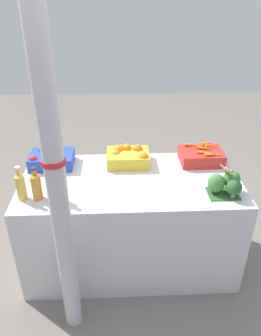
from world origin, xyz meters
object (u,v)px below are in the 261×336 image
carrot_crate (202,156)px  juice_bottle_amber (36,186)px  apple_crate (51,158)px  juice_bottle_ruby (52,184)px  juice_bottle_golden (21,186)px  support_pole (54,169)px  orange_crate (128,156)px  broccoli_pile (226,183)px  sparrow_bird (228,170)px

carrot_crate → juice_bottle_amber: bearing=-159.4°
apple_crate → juice_bottle_ruby: juice_bottle_ruby is taller
juice_bottle_golden → support_pole: bearing=-48.8°
orange_crate → broccoli_pile: size_ratio=1.48×
juice_bottle_golden → juice_bottle_ruby: juice_bottle_ruby is taller
support_pole → carrot_crate: (1.07, 0.86, -0.40)m
juice_bottle_golden → juice_bottle_ruby: (0.22, 0.00, 0.01)m
juice_bottle_amber → juice_bottle_ruby: size_ratio=0.91×
carrot_crate → juice_bottle_amber: (-1.29, -0.48, 0.05)m
broccoli_pile → sparrow_bird: (-0.01, -0.00, 0.11)m
orange_crate → juice_bottle_amber: (-0.66, -0.49, 0.04)m
orange_crate → juice_bottle_golden: juice_bottle_golden is taller
juice_bottle_amber → sparrow_bird: (1.35, -0.00, 0.09)m
orange_crate → juice_bottle_ruby: (-0.55, -0.49, 0.05)m
support_pole → juice_bottle_amber: 0.56m
support_pole → sparrow_bird: support_pole is taller
support_pole → broccoli_pile: size_ratio=10.85×
carrot_crate → juice_bottle_amber: 1.38m
broccoli_pile → juice_bottle_amber: juice_bottle_amber is taller
orange_crate → carrot_crate: (0.63, -0.01, -0.01)m
carrot_crate → broccoli_pile: size_ratio=1.48×
juice_bottle_ruby → apple_crate: bearing=100.7°
apple_crate → orange_crate: bearing=0.4°
apple_crate → juice_bottle_ruby: 0.50m
carrot_crate → juice_bottle_golden: (-1.40, -0.48, 0.05)m
support_pole → juice_bottle_golden: size_ratio=9.92×
apple_crate → carrot_crate: bearing=-0.2°
broccoli_pile → juice_bottle_golden: bearing=-180.0°
broccoli_pile → juice_bottle_amber: bearing=-179.9°
broccoli_pile → juice_bottle_amber: 1.35m
apple_crate → orange_crate: orange_crate is taller
juice_bottle_amber → orange_crate: bearing=36.7°
orange_crate → sparrow_bird: (0.68, -0.49, 0.13)m
support_pole → juice_bottle_amber: (-0.22, 0.38, -0.35)m
support_pole → carrot_crate: bearing=39.0°
broccoli_pile → juice_bottle_amber: (-1.35, -0.00, 0.02)m
orange_crate → carrot_crate: bearing=-0.9°
support_pole → juice_bottle_golden: bearing=131.2°
apple_crate → sparrow_bird: 1.42m
broccoli_pile → apple_crate: bearing=159.9°
support_pole → carrot_crate: support_pole is taller
broccoli_pile → juice_bottle_ruby: bearing=-179.9°
carrot_crate → sparrow_bird: 0.51m
juice_bottle_amber → sparrow_bird: 1.35m
apple_crate → juice_bottle_amber: juice_bottle_amber is taller
broccoli_pile → sparrow_bird: bearing=-164.3°
carrot_crate → broccoli_pile: bearing=-82.7°
apple_crate → orange_crate: (0.65, 0.00, 0.00)m
carrot_crate → apple_crate: bearing=179.8°
orange_crate → broccoli_pile: bearing=-35.5°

